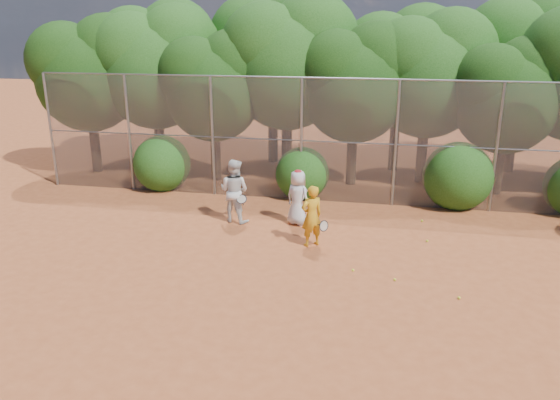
# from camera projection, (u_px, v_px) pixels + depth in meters

# --- Properties ---
(ground) EXTENTS (80.00, 80.00, 0.00)m
(ground) POSITION_uv_depth(u_px,v_px,m) (301.00, 282.00, 12.48)
(ground) COLOR #A04A24
(ground) RESTS_ON ground
(fence_back) EXTENTS (20.05, 0.09, 4.03)m
(fence_back) POSITION_uv_depth(u_px,v_px,m) (328.00, 140.00, 17.46)
(fence_back) COLOR gray
(fence_back) RESTS_ON ground
(tree_0) EXTENTS (4.38, 3.81, 6.00)m
(tree_0) POSITION_uv_depth(u_px,v_px,m) (89.00, 70.00, 20.51)
(tree_0) COLOR black
(tree_0) RESTS_ON ground
(tree_1) EXTENTS (4.64, 4.03, 6.35)m
(tree_1) POSITION_uv_depth(u_px,v_px,m) (156.00, 64.00, 20.44)
(tree_1) COLOR black
(tree_1) RESTS_ON ground
(tree_2) EXTENTS (3.99, 3.47, 5.47)m
(tree_2) POSITION_uv_depth(u_px,v_px,m) (215.00, 83.00, 19.50)
(tree_2) COLOR black
(tree_2) RESTS_ON ground
(tree_3) EXTENTS (4.89, 4.26, 6.70)m
(tree_3) POSITION_uv_depth(u_px,v_px,m) (289.00, 58.00, 19.72)
(tree_3) COLOR black
(tree_3) RESTS_ON ground
(tree_4) EXTENTS (4.19, 3.64, 5.73)m
(tree_4) POSITION_uv_depth(u_px,v_px,m) (356.00, 79.00, 18.88)
(tree_4) COLOR black
(tree_4) RESTS_ON ground
(tree_5) EXTENTS (4.51, 3.92, 6.17)m
(tree_5) POSITION_uv_depth(u_px,v_px,m) (430.00, 70.00, 19.08)
(tree_5) COLOR black
(tree_5) RESTS_ON ground
(tree_6) EXTENTS (3.86, 3.36, 5.29)m
(tree_6) POSITION_uv_depth(u_px,v_px,m) (509.00, 92.00, 17.85)
(tree_6) COLOR black
(tree_6) RESTS_ON ground
(tree_9) EXTENTS (4.83, 4.20, 6.62)m
(tree_9) POSITION_uv_depth(u_px,v_px,m) (156.00, 55.00, 22.71)
(tree_9) COLOR black
(tree_9) RESTS_ON ground
(tree_10) EXTENTS (5.15, 4.48, 7.06)m
(tree_10) POSITION_uv_depth(u_px,v_px,m) (275.00, 49.00, 21.88)
(tree_10) COLOR black
(tree_10) RESTS_ON ground
(tree_11) EXTENTS (4.64, 4.03, 6.35)m
(tree_11) POSITION_uv_depth(u_px,v_px,m) (401.00, 63.00, 20.72)
(tree_11) COLOR black
(tree_11) RESTS_ON ground
(tree_12) EXTENTS (5.02, 4.37, 6.88)m
(tree_12) POSITION_uv_depth(u_px,v_px,m) (525.00, 54.00, 20.33)
(tree_12) COLOR black
(tree_12) RESTS_ON ground
(bush_0) EXTENTS (2.00, 2.00, 2.00)m
(bush_0) POSITION_uv_depth(u_px,v_px,m) (162.00, 161.00, 19.16)
(bush_0) COLOR #1A4812
(bush_0) RESTS_ON ground
(bush_1) EXTENTS (1.80, 1.80, 1.80)m
(bush_1) POSITION_uv_depth(u_px,v_px,m) (302.00, 171.00, 18.26)
(bush_1) COLOR #1A4812
(bush_1) RESTS_ON ground
(bush_2) EXTENTS (2.20, 2.20, 2.20)m
(bush_2) POSITION_uv_depth(u_px,v_px,m) (458.00, 173.00, 17.27)
(bush_2) COLOR #1A4812
(bush_2) RESTS_ON ground
(player_yellow) EXTENTS (0.84, 0.68, 1.65)m
(player_yellow) POSITION_uv_depth(u_px,v_px,m) (312.00, 216.00, 14.26)
(player_yellow) COLOR orange
(player_yellow) RESTS_ON ground
(player_teen) EXTENTS (0.94, 0.84, 1.65)m
(player_teen) POSITION_uv_depth(u_px,v_px,m) (298.00, 197.00, 15.80)
(player_teen) COLOR silver
(player_teen) RESTS_ON ground
(player_white) EXTENTS (1.07, 0.93, 1.89)m
(player_white) POSITION_uv_depth(u_px,v_px,m) (234.00, 191.00, 15.98)
(player_white) COLOR silver
(player_white) RESTS_ON ground
(ball_0) EXTENTS (0.07, 0.07, 0.07)m
(ball_0) POSITION_uv_depth(u_px,v_px,m) (427.00, 241.00, 14.71)
(ball_0) COLOR yellow
(ball_0) RESTS_ON ground
(ball_1) EXTENTS (0.07, 0.07, 0.07)m
(ball_1) POSITION_uv_depth(u_px,v_px,m) (395.00, 280.00, 12.51)
(ball_1) COLOR yellow
(ball_1) RESTS_ON ground
(ball_2) EXTENTS (0.07, 0.07, 0.07)m
(ball_2) POSITION_uv_depth(u_px,v_px,m) (459.00, 298.00, 11.68)
(ball_2) COLOR yellow
(ball_2) RESTS_ON ground
(ball_3) EXTENTS (0.07, 0.07, 0.07)m
(ball_3) POSITION_uv_depth(u_px,v_px,m) (353.00, 270.00, 12.98)
(ball_3) COLOR yellow
(ball_3) RESTS_ON ground
(ball_4) EXTENTS (0.07, 0.07, 0.07)m
(ball_4) POSITION_uv_depth(u_px,v_px,m) (422.00, 221.00, 16.19)
(ball_4) COLOR yellow
(ball_4) RESTS_ON ground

